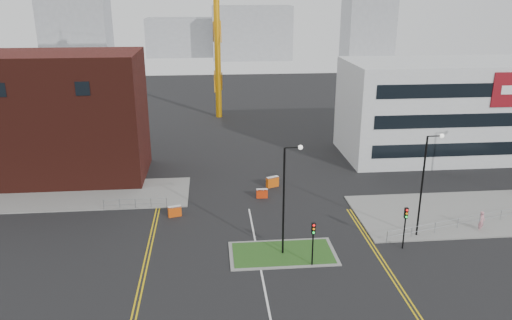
{
  "coord_description": "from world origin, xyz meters",
  "views": [
    {
      "loc": [
        -3.5,
        -27.35,
        20.15
      ],
      "look_at": [
        0.69,
        17.08,
        5.0
      ],
      "focal_mm": 35.0,
      "sensor_mm": 36.0,
      "label": 1
    }
  ],
  "objects": [
    {
      "name": "railing_right",
      "position": [
        20.5,
        11.5,
        0.78
      ],
      "size": [
        19.05,
        5.05,
        1.1
      ],
      "color": "gray",
      "rests_on": "ground"
    },
    {
      "name": "traffic_light_island",
      "position": [
        4.0,
        5.98,
        2.57
      ],
      "size": [
        0.28,
        0.33,
        3.65
      ],
      "color": "black",
      "rests_on": "ground"
    },
    {
      "name": "yellow_left_b",
      "position": [
        -8.7,
        10.0,
        0.01
      ],
      "size": [
        0.12,
        24.0,
        0.01
      ],
      "primitive_type": "cube",
      "color": "gold",
      "rests_on": "ground"
    },
    {
      "name": "traffic_light_right",
      "position": [
        12.0,
        7.98,
        2.57
      ],
      "size": [
        0.28,
        0.33,
        3.65
      ],
      "color": "black",
      "rests_on": "ground"
    },
    {
      "name": "yellow_right_b",
      "position": [
        9.8,
        6.0,
        0.01
      ],
      "size": [
        0.12,
        20.0,
        0.01
      ],
      "primitive_type": "cube",
      "color": "gold",
      "rests_on": "ground"
    },
    {
      "name": "barrier_mid",
      "position": [
        3.0,
        22.57,
        0.62
      ],
      "size": [
        1.44,
        0.96,
        1.15
      ],
      "color": "#DA560C",
      "rests_on": "ground"
    },
    {
      "name": "yellow_left_a",
      "position": [
        -9.0,
        10.0,
        0.01
      ],
      "size": [
        0.12,
        24.0,
        0.01
      ],
      "primitive_type": "cube",
      "color": "gold",
      "rests_on": "ground"
    },
    {
      "name": "streetlamp_island",
      "position": [
        2.22,
        8.0,
        5.41
      ],
      "size": [
        1.46,
        0.36,
        9.18
      ],
      "color": "black",
      "rests_on": "ground"
    },
    {
      "name": "skyline_b",
      "position": [
        10.0,
        130.0,
        8.0
      ],
      "size": [
        24.0,
        12.0,
        16.0
      ],
      "primitive_type": "cube",
      "color": "gray",
      "rests_on": "ground"
    },
    {
      "name": "barrier_right",
      "position": [
        1.55,
        19.65,
        0.53
      ],
      "size": [
        1.15,
        0.39,
        0.97
      ],
      "color": "red",
      "rests_on": "ground"
    },
    {
      "name": "barrier_left",
      "position": [
        -7.1,
        16.0,
        0.56
      ],
      "size": [
        1.29,
        0.71,
        1.03
      ],
      "color": "#D0480B",
      "rests_on": "ground"
    },
    {
      "name": "skyline_d",
      "position": [
        -8.0,
        140.0,
        6.0
      ],
      "size": [
        30.0,
        12.0,
        12.0
      ],
      "primitive_type": "cube",
      "color": "gray",
      "rests_on": "ground"
    },
    {
      "name": "skyline_c",
      "position": [
        45.0,
        125.0,
        14.0
      ],
      "size": [
        14.0,
        12.0,
        28.0
      ],
      "primitive_type": "cube",
      "color": "gray",
      "rests_on": "ground"
    },
    {
      "name": "railing_left",
      "position": [
        -11.0,
        18.0,
        0.74
      ],
      "size": [
        6.05,
        0.05,
        1.1
      ],
      "color": "gray",
      "rests_on": "ground"
    },
    {
      "name": "yellow_right_a",
      "position": [
        9.5,
        6.0,
        0.01
      ],
      "size": [
        0.12,
        20.0,
        0.01
      ],
      "primitive_type": "cube",
      "color": "gold",
      "rests_on": "ground"
    },
    {
      "name": "ground",
      "position": [
        0.0,
        0.0,
        0.0
      ],
      "size": [
        200.0,
        200.0,
        0.0
      ],
      "primitive_type": "plane",
      "color": "black",
      "rests_on": "ground"
    },
    {
      "name": "grass_island",
      "position": [
        2.0,
        8.0,
        0.06
      ],
      "size": [
        8.0,
        4.0,
        0.12
      ],
      "primitive_type": "cube",
      "color": "#1D4A18",
      "rests_on": "ground"
    },
    {
      "name": "pavement_left",
      "position": [
        -20.0,
        22.0,
        0.06
      ],
      "size": [
        28.0,
        8.0,
        0.12
      ],
      "primitive_type": "cube",
      "color": "slate",
      "rests_on": "ground"
    },
    {
      "name": "brick_building",
      "position": [
        -22.97,
        28.0,
        6.85
      ],
      "size": [
        24.2,
        10.07,
        14.24
      ],
      "color": "#411610",
      "rests_on": "ground"
    },
    {
      "name": "skyline_a",
      "position": [
        -40.0,
        120.0,
        11.0
      ],
      "size": [
        18.0,
        12.0,
        22.0
      ],
      "primitive_type": "cube",
      "color": "gray",
      "rests_on": "ground"
    },
    {
      "name": "streetlamp_right_near",
      "position": [
        14.22,
        10.0,
        5.41
      ],
      "size": [
        1.46,
        0.36,
        9.18
      ],
      "color": "black",
      "rests_on": "ground"
    },
    {
      "name": "island_kerb",
      "position": [
        2.0,
        8.0,
        0.04
      ],
      "size": [
        8.6,
        4.6,
        0.08
      ],
      "primitive_type": "cube",
      "color": "slate",
      "rests_on": "ground"
    },
    {
      "name": "centre_line",
      "position": [
        0.0,
        2.0,
        0.01
      ],
      "size": [
        0.15,
        30.0,
        0.01
      ],
      "primitive_type": "cube",
      "color": "silver",
      "rests_on": "ground"
    },
    {
      "name": "pedestrian",
      "position": [
        20.05,
        10.41,
        0.94
      ],
      "size": [
        0.81,
        0.78,
        1.87
      ],
      "primitive_type": "imported",
      "rotation": [
        0.0,
        0.0,
        0.67
      ],
      "color": "#CF8693",
      "rests_on": "ground"
    },
    {
      "name": "pavement_right",
      "position": [
        22.0,
        14.0,
        0.06
      ],
      "size": [
        24.0,
        10.0,
        0.12
      ],
      "primitive_type": "cube",
      "color": "slate",
      "rests_on": "ground"
    },
    {
      "name": "office_block",
      "position": [
        26.01,
        31.97,
        6.0
      ],
      "size": [
        25.0,
        12.2,
        12.0
      ],
      "color": "silver",
      "rests_on": "ground"
    }
  ]
}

